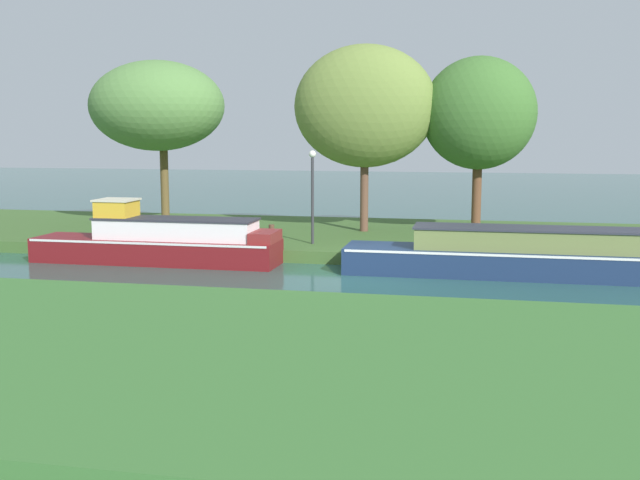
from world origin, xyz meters
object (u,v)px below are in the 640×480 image
Objects in this scene: navy_barge at (510,255)px; lamp_post at (312,186)px; willow_tree_left at (157,106)px; mooring_post_near at (272,237)px; maroon_narrowboat at (161,242)px; willow_tree_centre at (365,107)px; willow_tree_right at (479,114)px.

lamp_post is at bearing 158.83° from navy_barge.
willow_tree_left is 8.33× the size of mooring_post_near.
maroon_narrowboat is 9.48m from willow_tree_centre.
maroon_narrowboat reaches higher than mooring_post_near.
willow_tree_left is (-13.84, 6.47, 4.61)m from navy_barge.
willow_tree_centre reaches higher than navy_barge.
mooring_post_near is (3.38, 1.11, 0.12)m from maroon_narrowboat.
navy_barge is at bearing -8.33° from mooring_post_near.
willow_tree_centre is 7.03m from mooring_post_near.
willow_tree_right is 7.27m from lamp_post.
willow_tree_centre reaches higher than lamp_post.
maroon_narrowboat is at bearing -150.51° from lamp_post.
navy_barge reaches higher than mooring_post_near.
willow_tree_left reaches higher than mooring_post_near.
willow_tree_left is 0.94× the size of willow_tree_centre.
lamp_post reaches higher than mooring_post_near.
lamp_post is at bearing 52.84° from mooring_post_near.
willow_tree_centre reaches higher than willow_tree_right.
willow_tree_centre is at bearing -173.55° from willow_tree_right.
lamp_post is 3.98× the size of mooring_post_near.
willow_tree_centre is at bearing 65.33° from mooring_post_near.
willow_tree_left reaches higher than willow_tree_right.
navy_barge is at bearing -81.17° from willow_tree_right.
willow_tree_right is 9.47m from mooring_post_near.
willow_tree_left is at bearing 151.66° from lamp_post.
maroon_narrowboat is at bearing -132.89° from willow_tree_centre.
navy_barge is 10.95m from maroon_narrowboat.
mooring_post_near is (-2.30, -5.01, -4.36)m from willow_tree_centre.
willow_tree_left is at bearing 114.01° from maroon_narrowboat.
willow_tree_left is 8.58m from willow_tree_centre.
willow_tree_right is (-1.02, 6.60, 4.25)m from navy_barge.
mooring_post_near is (-1.07, -1.41, -1.58)m from lamp_post.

